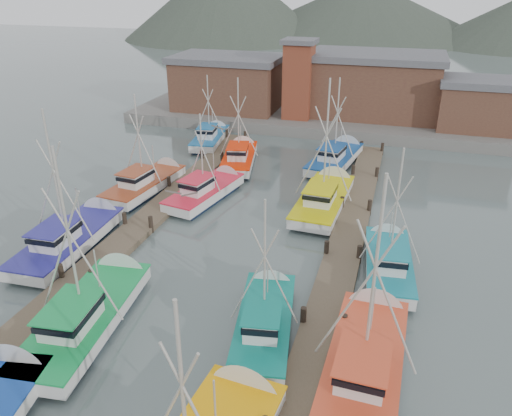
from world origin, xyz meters
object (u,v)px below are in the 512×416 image
(boat_12, at_px, (240,157))
(lookout_tower, at_px, (299,79))
(boat_4, at_px, (91,311))
(boat_8, at_px, (208,190))

(boat_12, bearing_deg, lookout_tower, 67.51)
(boat_4, distance_m, boat_12, 24.30)
(lookout_tower, relative_size, boat_4, 0.81)
(lookout_tower, distance_m, boat_12, 14.42)
(lookout_tower, distance_m, boat_4, 38.02)
(boat_8, bearing_deg, lookout_tower, 94.65)
(lookout_tower, height_order, boat_12, lookout_tower)
(boat_12, bearing_deg, boat_8, -101.25)
(lookout_tower, xyz_separation_m, boat_12, (-2.49, -13.34, -4.87))
(boat_4, relative_size, boat_8, 1.20)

